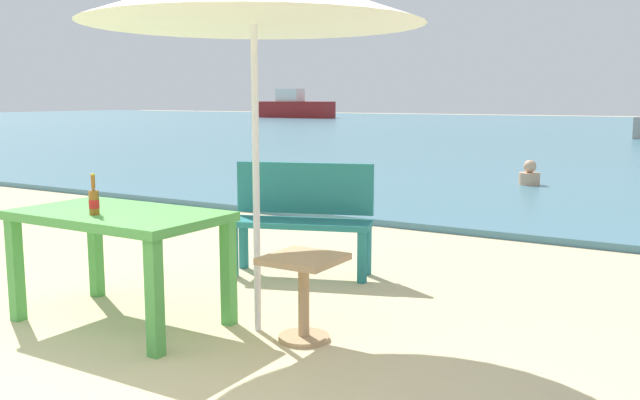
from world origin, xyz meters
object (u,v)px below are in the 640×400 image
Objects in this scene: side_table_wood at (304,285)px; boat_cargo_ship at (295,107)px; bench_teal_center at (302,211)px; swimmer_person at (529,175)px; beer_bottle_amber at (94,200)px; picnic_table_green at (119,227)px.

boat_cargo_ship is at bearing 123.25° from side_table_wood.
side_table_wood is at bearing -57.06° from bench_teal_center.
boat_cargo_ship is at bearing 128.85° from swimmer_person.
beer_bottle_amber is 0.65× the size of swimmer_person.
bench_teal_center is (-0.90, 1.39, 0.19)m from side_table_wood.
side_table_wood is 1.32× the size of swimmer_person.
picnic_table_green is at bearing -100.90° from bench_teal_center.
side_table_wood is 0.43× the size of bench_teal_center.
picnic_table_green is at bearing 82.81° from beer_bottle_amber.
boat_cargo_ship is (-23.96, 38.76, 0.17)m from picnic_table_green.
swimmer_person is (0.61, 8.46, -0.61)m from beer_bottle_amber.
swimmer_person is 0.07× the size of boat_cargo_ship.
swimmer_person is at bearing 85.95° from picnic_table_green.
boat_cargo_ship is at bearing 121.58° from beer_bottle_amber.
picnic_table_green is at bearing -58.27° from boat_cargo_ship.
picnic_table_green is 2.59× the size of side_table_wood.
side_table_wood is 0.09× the size of boat_cargo_ship.
beer_bottle_amber is 1.45m from side_table_wood.
picnic_table_green is 45.57m from boat_cargo_ship.
bench_teal_center is at bearing -56.73° from boat_cargo_ship.
swimmer_person is 39.14m from boat_cargo_ship.
bench_teal_center is at bearing -92.21° from swimmer_person.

